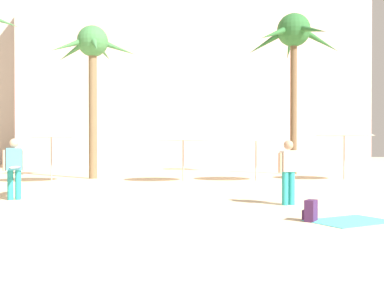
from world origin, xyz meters
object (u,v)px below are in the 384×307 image
(palm_tree_far_left, at_px, (293,40))
(cafe_umbrella_2, at_px, (256,137))
(person_mid_right, at_px, (288,170))
(beach_towel, at_px, (350,221))
(palm_tree_center, at_px, (92,56))
(cafe_umbrella_4, at_px, (344,131))
(backpack, at_px, (310,211))
(cafe_umbrella_3, at_px, (51,132))
(cafe_umbrella_0, at_px, (183,136))
(person_near_right, at_px, (15,166))

(palm_tree_far_left, height_order, cafe_umbrella_2, palm_tree_far_left)
(person_mid_right, bearing_deg, beach_towel, 168.92)
(palm_tree_center, relative_size, cafe_umbrella_4, 2.70)
(person_mid_right, bearing_deg, cafe_umbrella_2, -28.09)
(cafe_umbrella_2, xyz_separation_m, backpack, (-2.15, -11.01, -1.71))
(palm_tree_center, distance_m, cafe_umbrella_4, 12.02)
(palm_tree_center, height_order, cafe_umbrella_3, palm_tree_center)
(person_mid_right, bearing_deg, cafe_umbrella_3, 21.30)
(cafe_umbrella_2, height_order, cafe_umbrella_4, cafe_umbrella_4)
(cafe_umbrella_0, distance_m, cafe_umbrella_4, 7.30)
(cafe_umbrella_2, bearing_deg, person_mid_right, -101.07)
(palm_tree_far_left, relative_size, cafe_umbrella_0, 3.43)
(beach_towel, height_order, person_near_right, person_near_right)
(cafe_umbrella_4, height_order, backpack, cafe_umbrella_4)
(beach_towel, xyz_separation_m, person_near_right, (-7.33, 4.99, 0.91))
(cafe_umbrella_4, bearing_deg, person_mid_right, -124.27)
(palm_tree_far_left, xyz_separation_m, cafe_umbrella_2, (-3.45, -4.57, -5.39))
(cafe_umbrella_3, xyz_separation_m, person_near_right, (0.03, -6.61, -1.19))
(beach_towel, bearing_deg, person_mid_right, 95.95)
(person_mid_right, bearing_deg, palm_tree_far_left, -38.39)
(cafe_umbrella_3, xyz_separation_m, beach_towel, (7.35, -11.60, -2.09))
(cafe_umbrella_3, xyz_separation_m, cafe_umbrella_4, (12.81, -0.54, 0.11))
(palm_tree_far_left, relative_size, backpack, 20.87)
(backpack, bearing_deg, beach_towel, -149.18)
(beach_towel, relative_size, person_mid_right, 0.95)
(palm_tree_center, bearing_deg, cafe_umbrella_3, -129.60)
(cafe_umbrella_3, height_order, backpack, cafe_umbrella_3)
(cafe_umbrella_0, height_order, person_near_right, cafe_umbrella_0)
(cafe_umbrella_2, relative_size, cafe_umbrella_3, 1.00)
(palm_tree_center, relative_size, cafe_umbrella_2, 2.67)
(cafe_umbrella_0, relative_size, backpack, 6.09)
(cafe_umbrella_0, distance_m, person_mid_right, 8.64)
(cafe_umbrella_0, bearing_deg, backpack, -84.39)
(cafe_umbrella_3, relative_size, person_near_right, 0.94)
(cafe_umbrella_0, relative_size, person_near_right, 0.90)
(cafe_umbrella_3, distance_m, cafe_umbrella_4, 12.82)
(cafe_umbrella_2, distance_m, backpack, 11.34)
(cafe_umbrella_3, relative_size, cafe_umbrella_4, 1.01)
(person_mid_right, bearing_deg, cafe_umbrella_0, -6.52)
(cafe_umbrella_4, distance_m, beach_towel, 12.53)
(cafe_umbrella_0, relative_size, beach_towel, 1.66)
(palm_tree_far_left, height_order, cafe_umbrella_4, palm_tree_far_left)
(cafe_umbrella_0, xyz_separation_m, person_mid_right, (1.56, -8.43, -1.06))
(palm_tree_center, height_order, beach_towel, palm_tree_center)
(cafe_umbrella_3, bearing_deg, cafe_umbrella_2, -3.07)
(cafe_umbrella_3, relative_size, beach_towel, 1.73)
(cafe_umbrella_3, bearing_deg, beach_towel, -57.63)
(palm_tree_center, distance_m, backpack, 15.32)
(palm_tree_center, xyz_separation_m, cafe_umbrella_0, (3.93, -2.43, -3.77))
(palm_tree_center, height_order, backpack, palm_tree_center)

